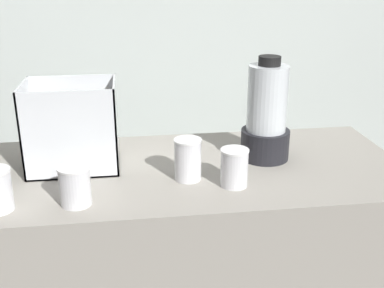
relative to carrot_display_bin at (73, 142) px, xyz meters
name	(u,v)px	position (x,y,z in m)	size (l,w,h in m)	color
counter	(192,281)	(0.38, -0.06, -0.54)	(1.40, 0.64, 0.90)	#9E998E
back_wall_unit	(169,24)	(0.38, 0.71, 0.28)	(2.60, 0.24, 2.50)	silver
carrot_display_bin	(73,142)	(0.00, 0.00, 0.00)	(0.29, 0.21, 0.28)	white
blender_pitcher	(266,117)	(0.64, -0.01, 0.06)	(0.16, 0.16, 0.35)	black
juice_cup_beet_left	(75,188)	(0.03, -0.27, -0.04)	(0.09, 0.09, 0.11)	white
juice_cup_pomegranate_middle	(188,161)	(0.36, -0.15, -0.03)	(0.09, 0.09, 0.13)	white
juice_cup_mango_right	(234,170)	(0.49, -0.21, -0.04)	(0.09, 0.09, 0.12)	white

